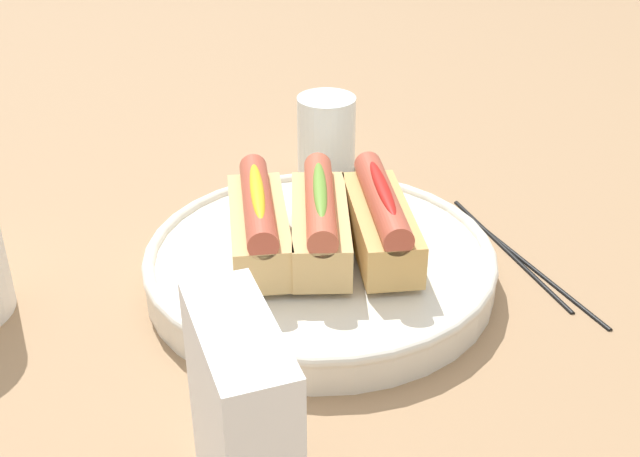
% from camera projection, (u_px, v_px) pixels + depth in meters
% --- Properties ---
extents(ground_plane, '(2.40, 2.40, 0.00)m').
position_uv_depth(ground_plane, '(315.00, 294.00, 0.74)').
color(ground_plane, '#9E7A56').
extents(serving_bowl, '(0.32, 0.32, 0.04)m').
position_uv_depth(serving_bowl, '(320.00, 263.00, 0.74)').
color(serving_bowl, silver).
rests_on(serving_bowl, ground_plane).
extents(hotdog_front, '(0.15, 0.06, 0.06)m').
position_uv_depth(hotdog_front, '(381.00, 219.00, 0.72)').
color(hotdog_front, tan).
rests_on(hotdog_front, serving_bowl).
extents(hotdog_back, '(0.16, 0.07, 0.06)m').
position_uv_depth(hotdog_back, '(320.00, 221.00, 0.72)').
color(hotdog_back, '#DBB270').
rests_on(hotdog_back, serving_bowl).
extents(hotdog_side, '(0.15, 0.06, 0.06)m').
position_uv_depth(hotdog_side, '(259.00, 222.00, 0.72)').
color(hotdog_side, '#DBB270').
rests_on(hotdog_side, serving_bowl).
extents(water_glass, '(0.07, 0.07, 0.09)m').
position_uv_depth(water_glass, '(326.00, 137.00, 0.94)').
color(water_glass, white).
rests_on(water_glass, ground_plane).
extents(napkin_box, '(0.12, 0.06, 0.15)m').
position_uv_depth(napkin_box, '(243.00, 427.00, 0.48)').
color(napkin_box, white).
rests_on(napkin_box, ground_plane).
extents(chopstick_near, '(0.22, 0.04, 0.01)m').
position_uv_depth(chopstick_near, '(508.00, 250.00, 0.80)').
color(chopstick_near, black).
rests_on(chopstick_near, ground_plane).
extents(chopstick_far, '(0.21, 0.06, 0.01)m').
position_uv_depth(chopstick_far, '(531.00, 265.00, 0.77)').
color(chopstick_far, black).
rests_on(chopstick_far, ground_plane).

